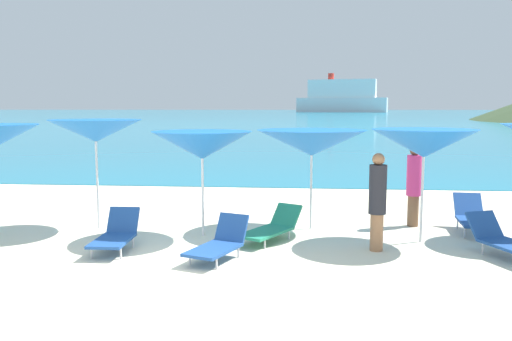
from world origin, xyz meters
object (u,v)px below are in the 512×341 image
umbrella_5 (424,144)px  cruise_ship (342,98)px  lounge_chair_0 (505,240)px  beachgoer_0 (377,199)px  beachgoer_1 (414,183)px  umbrella_2 (96,131)px  lounge_chair_8 (219,243)px  umbrella_4 (312,143)px  lounge_chair_3 (271,227)px  lounge_chair_5 (116,234)px  lounge_chair_7 (473,216)px  umbrella_3 (202,145)px

umbrella_5 → cruise_ship: (14.21, 247.59, 4.92)m
umbrella_5 → lounge_chair_0: bearing=-37.1°
beachgoer_0 → beachgoer_1: bearing=126.6°
lounge_chair_0 → umbrella_2: bearing=146.7°
lounge_chair_8 → beachgoer_1: (3.76, 2.89, 0.65)m
umbrella_4 → lounge_chair_3: 2.04m
lounge_chair_5 → lounge_chair_0: bearing=0.2°
lounge_chair_0 → lounge_chair_3: bearing=146.3°
umbrella_5 → lounge_chair_7: 2.18m
lounge_chair_8 → beachgoer_0: (2.72, 0.79, 0.66)m
lounge_chair_8 → lounge_chair_5: bearing=-169.6°
lounge_chair_8 → beachgoer_1: bearing=58.3°
lounge_chair_3 → beachgoer_1: bearing=55.4°
umbrella_4 → lounge_chair_3: bearing=-125.9°
cruise_ship → beachgoer_1: bearing=-80.6°
umbrella_3 → lounge_chair_5: size_ratio=1.55×
umbrella_5 → beachgoer_0: umbrella_5 is taller
umbrella_4 → lounge_chair_5: umbrella_4 is taller
umbrella_5 → lounge_chair_5: size_ratio=1.59×
umbrella_3 → lounge_chair_8: size_ratio=1.46×
lounge_chair_7 → cruise_ship: cruise_ship is taller
lounge_chair_5 → cruise_ship: 249.62m
umbrella_4 → cruise_ship: (16.30, 246.66, 4.99)m
lounge_chair_0 → beachgoer_1: 2.63m
umbrella_2 → cruise_ship: 247.96m
lounge_chair_5 → lounge_chair_8: 1.96m
umbrella_3 → lounge_chair_8: umbrella_3 is taller
umbrella_2 → lounge_chair_8: umbrella_2 is taller
lounge_chair_7 → lounge_chair_3: bearing=-160.3°
umbrella_2 → cruise_ship: size_ratio=0.05×
umbrella_5 → cruise_ship: bearing=86.7°
umbrella_2 → umbrella_3: bearing=-11.4°
umbrella_4 → umbrella_2: bearing=-175.1°
umbrella_3 → lounge_chair_8: (0.59, -1.58, -1.54)m
lounge_chair_8 → cruise_ship: cruise_ship is taller
umbrella_5 → lounge_chair_8: bearing=-157.4°
cruise_ship → lounge_chair_0: bearing=-80.3°
lounge_chair_5 → umbrella_2: bearing=118.6°
beachgoer_0 → umbrella_4: bearing=-171.9°
umbrella_2 → lounge_chair_7: (7.81, 0.38, -1.74)m
lounge_chair_3 → lounge_chair_8: lounge_chair_8 is taller
lounge_chair_3 → cruise_ship: 248.39m
beachgoer_0 → cruise_ship: bearing=149.5°
lounge_chair_7 → beachgoer_0: bearing=-137.3°
umbrella_2 → beachgoer_0: bearing=-12.6°
umbrella_4 → lounge_chair_0: size_ratio=1.53×
lounge_chair_5 → cruise_ship: bearing=83.7°
lounge_chair_5 → lounge_chair_7: bearing=15.3°
beachgoer_1 → umbrella_2: bearing=123.2°
umbrella_5 → lounge_chair_7: umbrella_5 is taller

